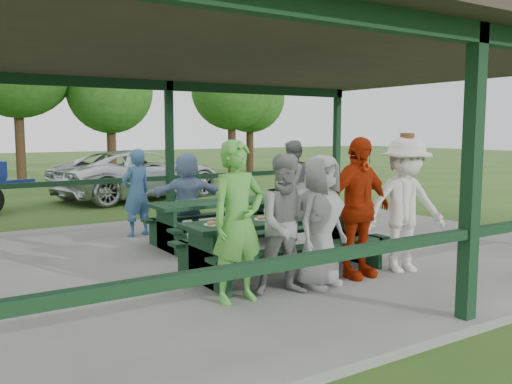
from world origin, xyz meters
TOP-DOWN VIEW (x-y plane):
  - ground at (0.00, 0.00)m, footprint 90.00×90.00m
  - concrete_slab at (0.00, 0.00)m, footprint 10.00×8.00m
  - pavilion_structure at (0.00, 0.00)m, footprint 10.60×8.60m
  - picnic_table_near at (-0.52, -1.20)m, footprint 2.80×1.39m
  - picnic_table_far at (-0.38, 0.80)m, footprint 2.37×1.39m
  - table_setting at (-0.47, -1.18)m, footprint 2.35×0.45m
  - contestant_green at (-1.72, -2.04)m, footprint 0.69×0.47m
  - contestant_grey_left at (-1.07, -2.12)m, footprint 0.98×0.87m
  - contestant_grey_mid at (-0.56, -2.10)m, footprint 0.92×0.73m
  - contestant_red at (0.15, -1.99)m, footprint 1.10×0.46m
  - contestant_white_fedora at (0.90, -2.13)m, footprint 1.35×1.00m
  - spectator_lblue at (-0.67, 1.53)m, footprint 1.51×0.72m
  - spectator_blue at (-1.33, 2.29)m, footprint 0.66×0.51m
  - spectator_grey at (1.69, 1.57)m, footprint 1.03×0.93m
  - pickup_truck at (1.02, 8.35)m, footprint 5.64×3.55m
  - tree_left at (-1.25, 15.09)m, footprint 4.41×4.41m
  - tree_mid at (2.03, 14.27)m, footprint 3.38×3.38m
  - tree_right at (7.44, 13.98)m, footprint 3.61×3.61m
  - tree_far_right at (9.26, 15.37)m, footprint 3.40×3.40m

SIDE VIEW (x-z plane):
  - ground at x=0.00m, z-range 0.00..0.00m
  - concrete_slab at x=0.00m, z-range 0.00..0.10m
  - picnic_table_far at x=-0.38m, z-range 0.19..0.94m
  - picnic_table_near at x=-0.52m, z-range 0.21..0.96m
  - pickup_truck at x=1.02m, z-range 0.00..1.45m
  - spectator_lblue at x=-0.67m, z-range 0.10..1.67m
  - table_setting at x=-0.47m, z-range 0.83..0.93m
  - spectator_blue at x=-1.33m, z-range 0.10..1.71m
  - contestant_grey_mid at x=-0.56m, z-range 0.10..1.76m
  - contestant_grey_left at x=-1.07m, z-range 0.10..1.78m
  - spectator_grey at x=1.69m, z-range 0.10..1.84m
  - contestant_green at x=-1.72m, z-range 0.10..1.95m
  - contestant_white_fedora at x=0.90m, z-range 0.08..1.99m
  - contestant_red at x=0.15m, z-range 0.10..1.97m
  - pavilion_structure at x=0.00m, z-range 1.55..4.79m
  - tree_mid at x=2.03m, z-range 0.93..6.22m
  - tree_far_right at x=9.26m, z-range 0.94..6.25m
  - tree_right at x=7.44m, z-range 1.00..6.64m
  - tree_left at x=-1.25m, z-range 1.23..8.12m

